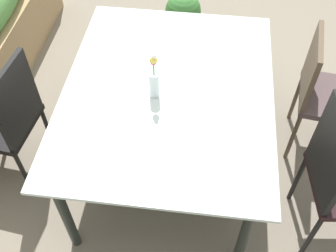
% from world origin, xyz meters
% --- Properties ---
extents(ground_plane, '(12.00, 12.00, 0.00)m').
position_xyz_m(ground_plane, '(0.00, 0.00, 0.00)').
color(ground_plane, '#756B5B').
extents(dining_table, '(1.47, 1.16, 0.74)m').
position_xyz_m(dining_table, '(-0.01, -0.09, 0.68)').
color(dining_table, silver).
rests_on(dining_table, ground).
extents(chair_far_side, '(0.44, 0.44, 0.91)m').
position_xyz_m(chair_far_side, '(-0.14, 0.86, 0.51)').
color(chair_far_side, black).
rests_on(chair_far_side, ground).
extents(chair_near_right, '(0.47, 0.47, 0.88)m').
position_xyz_m(chair_near_right, '(0.33, -1.05, 0.51)').
color(chair_near_right, '#443435').
rests_on(chair_near_right, ground).
extents(flower_vase, '(0.05, 0.05, 0.30)m').
position_xyz_m(flower_vase, '(-0.06, -0.02, 0.85)').
color(flower_vase, silver).
rests_on(flower_vase, dining_table).
extents(potted_plant, '(0.30, 0.30, 0.48)m').
position_xyz_m(potted_plant, '(1.34, -0.05, 0.25)').
color(potted_plant, gray).
rests_on(potted_plant, ground).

